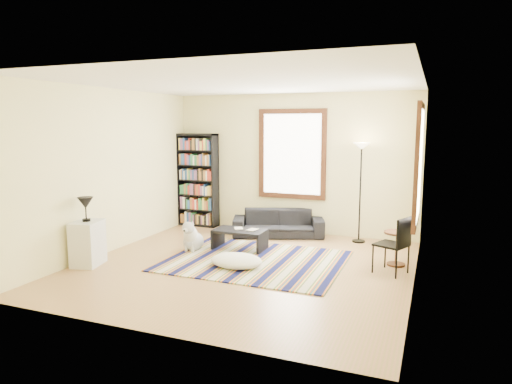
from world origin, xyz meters
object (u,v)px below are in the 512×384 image
at_px(floor_cushion, 236,261).
at_px(white_cabinet, 88,243).
at_px(sofa, 278,223).
at_px(coffee_table, 240,240).
at_px(side_table, 397,249).
at_px(bookshelf, 197,180).
at_px(dog, 193,235).
at_px(folding_chair, 391,245).
at_px(floor_lamp, 360,193).

bearing_deg(floor_cushion, white_cabinet, -161.22).
xyz_separation_m(sofa, coffee_table, (-0.31, -1.20, -0.08)).
bearing_deg(side_table, bookshelf, 161.76).
bearing_deg(white_cabinet, bookshelf, 72.81).
relative_size(bookshelf, dog, 3.71).
relative_size(sofa, folding_chair, 2.06).
height_order(coffee_table, dog, dog).
bearing_deg(floor_cushion, floor_lamp, 55.99).
bearing_deg(white_cabinet, sofa, 39.99).
xyz_separation_m(bookshelf, folding_chair, (4.23, -1.83, -0.57)).
xyz_separation_m(sofa, folding_chair, (2.29, -1.56, 0.17)).
bearing_deg(sofa, side_table, -45.65).
xyz_separation_m(floor_lamp, side_table, (0.78, -1.24, -0.66)).
xyz_separation_m(sofa, bookshelf, (-1.95, 0.27, 0.74)).
distance_m(sofa, folding_chair, 2.78).
distance_m(sofa, coffee_table, 1.24).
distance_m(coffee_table, side_table, 2.65).
height_order(sofa, folding_chair, folding_chair).
xyz_separation_m(folding_chair, dog, (-3.33, 0.01, -0.16)).
distance_m(bookshelf, floor_cushion, 3.26).
relative_size(bookshelf, coffee_table, 2.22).
bearing_deg(floor_cushion, side_table, 23.67).
relative_size(floor_lamp, white_cabinet, 2.66).
height_order(bookshelf, white_cabinet, bookshelf).
height_order(sofa, floor_lamp, floor_lamp).
bearing_deg(bookshelf, coffee_table, -41.94).
height_order(folding_chair, white_cabinet, folding_chair).
bearing_deg(dog, floor_cushion, -30.93).
distance_m(floor_lamp, dog, 3.15).
bearing_deg(sofa, white_cabinet, -146.37).
bearing_deg(floor_lamp, side_table, -58.00).
relative_size(coffee_table, folding_chair, 1.05).
bearing_deg(dog, folding_chair, -2.41).
bearing_deg(coffee_table, bookshelf, 138.06).
height_order(coffee_table, folding_chair, folding_chair).
bearing_deg(side_table, folding_chair, -96.79).
distance_m(bookshelf, dog, 2.16).
bearing_deg(sofa, folding_chair, -53.94).
distance_m(side_table, white_cabinet, 4.83).
bearing_deg(coffee_table, folding_chair, -7.88).
bearing_deg(side_table, white_cabinet, -158.69).
distance_m(coffee_table, dog, 0.82).
bearing_deg(folding_chair, white_cabinet, -139.56).
xyz_separation_m(floor_cushion, white_cabinet, (-2.21, -0.75, 0.25)).
distance_m(sofa, floor_lamp, 1.70).
bearing_deg(white_cabinet, side_table, 8.04).
bearing_deg(white_cabinet, folding_chair, 3.43).
relative_size(white_cabinet, dog, 1.30).
height_order(floor_cushion, folding_chair, folding_chair).
bearing_deg(bookshelf, dog, -63.58).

